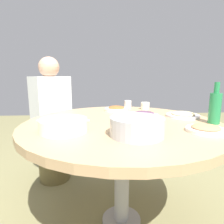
{
  "coord_description": "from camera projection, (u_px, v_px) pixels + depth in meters",
  "views": [
    {
      "loc": [
        0.16,
        1.23,
        1.05
      ],
      "look_at": [
        0.08,
        0.13,
        0.84
      ],
      "focal_mm": 31.1,
      "sensor_mm": 36.0,
      "label": 1
    }
  ],
  "objects": [
    {
      "name": "stool_for_diner_left",
      "position": [
        54.0,
        157.0,
        1.96
      ],
      "size": [
        0.3,
        0.3,
        0.46
      ],
      "primitive_type": "cylinder",
      "color": "brown",
      "rests_on": "ground"
    },
    {
      "name": "rice_bowl",
      "position": [
        137.0,
        126.0,
        0.97
      ],
      "size": [
        0.27,
        0.27,
        0.11
      ],
      "color": "#B2B5BA",
      "rests_on": "round_dining_table"
    },
    {
      "name": "ground",
      "position": [
        121.0,
        222.0,
        1.41
      ],
      "size": [
        8.0,
        8.0,
        0.0
      ],
      "primitive_type": "plane",
      "color": "olive"
    },
    {
      "name": "tea_cup_far",
      "position": [
        145.0,
        106.0,
        1.74
      ],
      "size": [
        0.08,
        0.08,
        0.06
      ],
      "primitive_type": "cylinder",
      "color": "beige",
      "rests_on": "round_dining_table"
    },
    {
      "name": "dish_eggplant",
      "position": [
        144.0,
        115.0,
        1.42
      ],
      "size": [
        0.22,
        0.22,
        0.04
      ],
      "color": "white",
      "rests_on": "round_dining_table"
    },
    {
      "name": "tea_cup_near",
      "position": [
        128.0,
        104.0,
        1.84
      ],
      "size": [
        0.07,
        0.07,
        0.07
      ],
      "primitive_type": "cylinder",
      "color": "silver",
      "rests_on": "round_dining_table"
    },
    {
      "name": "soup_bowl",
      "position": [
        64.0,
        126.0,
        1.05
      ],
      "size": [
        0.28,
        0.26,
        0.07
      ],
      "color": "white",
      "rests_on": "round_dining_table"
    },
    {
      "name": "round_dining_table",
      "position": [
        122.0,
        133.0,
        1.29
      ],
      "size": [
        1.29,
        1.29,
        0.75
      ],
      "color": "#99999E",
      "rests_on": "ground"
    },
    {
      "name": "dish_stirfry",
      "position": [
        116.0,
        109.0,
        1.67
      ],
      "size": [
        0.2,
        0.2,
        0.04
      ],
      "color": "white",
      "rests_on": "round_dining_table"
    },
    {
      "name": "dish_shrimp",
      "position": [
        206.0,
        129.0,
        1.05
      ],
      "size": [
        0.21,
        0.21,
        0.04
      ],
      "color": "white",
      "rests_on": "round_dining_table"
    },
    {
      "name": "diner_left",
      "position": [
        51.0,
        104.0,
        1.86
      ],
      "size": [
        0.47,
        0.47,
        0.76
      ],
      "color": "#2D333D",
      "rests_on": "stool_for_diner_left"
    },
    {
      "name": "dish_noodles",
      "position": [
        183.0,
        115.0,
        1.43
      ],
      "size": [
        0.24,
        0.24,
        0.04
      ],
      "color": "silver",
      "rests_on": "round_dining_table"
    },
    {
      "name": "green_bottle",
      "position": [
        215.0,
        107.0,
        1.21
      ],
      "size": [
        0.07,
        0.07,
        0.26
      ],
      "color": "#278649",
      "rests_on": "round_dining_table"
    }
  ]
}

